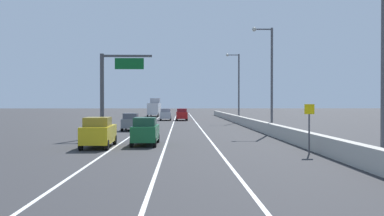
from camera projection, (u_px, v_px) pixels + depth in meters
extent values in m
plane|color=#2D2D30|center=(186.00, 121.00, 70.61)|extent=(320.00, 320.00, 0.00)
cube|color=silver|center=(149.00, 124.00, 61.47)|extent=(0.16, 130.00, 0.00)
cube|color=silver|center=(173.00, 124.00, 61.56)|extent=(0.16, 130.00, 0.00)
cube|color=silver|center=(197.00, 124.00, 61.65)|extent=(0.16, 130.00, 0.00)
cube|color=#B2ADA3|center=(259.00, 126.00, 46.82)|extent=(0.60, 120.00, 1.10)
cylinder|color=#47474C|center=(102.00, 95.00, 38.55)|extent=(0.36, 0.36, 7.50)
cube|color=#47474C|center=(127.00, 56.00, 38.56)|extent=(4.50, 0.20, 0.20)
cube|color=#0C5923|center=(129.00, 64.00, 38.46)|extent=(2.60, 0.10, 1.00)
cylinder|color=#4C4C51|center=(309.00, 134.00, 25.64)|extent=(0.10, 0.10, 2.40)
cube|color=yellow|center=(309.00, 109.00, 25.58)|extent=(0.60, 0.04, 0.60)
cylinder|color=#4C4C51|center=(384.00, 55.00, 19.96)|extent=(0.24, 0.24, 10.66)
cylinder|color=#4C4C51|center=(272.00, 81.00, 43.31)|extent=(0.24, 0.24, 10.66)
cube|color=#4C4C51|center=(263.00, 29.00, 43.22)|extent=(1.80, 0.12, 0.12)
sphere|color=beige|center=(254.00, 29.00, 43.20)|extent=(0.44, 0.44, 0.44)
cylinder|color=#4C4C51|center=(239.00, 88.00, 66.66)|extent=(0.24, 0.24, 10.66)
cube|color=#4C4C51|center=(233.00, 55.00, 66.58)|extent=(1.80, 0.12, 0.12)
sphere|color=beige|center=(227.00, 55.00, 66.55)|extent=(0.44, 0.44, 0.44)
cube|color=#196033|center=(146.00, 133.00, 31.23)|extent=(1.78, 4.48, 1.08)
cube|color=#1C4633|center=(145.00, 122.00, 30.78)|extent=(1.55, 2.02, 0.60)
cylinder|color=black|center=(137.00, 138.00, 33.01)|extent=(0.23, 0.68, 0.68)
cylinder|color=black|center=(158.00, 138.00, 33.04)|extent=(0.23, 0.68, 0.68)
cylinder|color=black|center=(132.00, 143.00, 29.45)|extent=(0.23, 0.68, 0.68)
cylinder|color=black|center=(155.00, 143.00, 29.47)|extent=(0.23, 0.68, 0.68)
cube|color=#B7B7BC|center=(166.00, 115.00, 74.75)|extent=(1.93, 4.12, 1.12)
cube|color=gray|center=(166.00, 110.00, 74.33)|extent=(1.67, 1.87, 0.60)
cylinder|color=black|center=(161.00, 118.00, 76.32)|extent=(0.23, 0.68, 0.68)
cylinder|color=black|center=(171.00, 118.00, 76.39)|extent=(0.23, 0.68, 0.68)
cylinder|color=black|center=(160.00, 119.00, 73.12)|extent=(0.23, 0.68, 0.68)
cylinder|color=black|center=(170.00, 119.00, 73.19)|extent=(0.23, 0.68, 0.68)
cube|color=slate|center=(131.00, 123.00, 47.54)|extent=(1.73, 4.34, 0.98)
cube|color=#4D505A|center=(131.00, 116.00, 47.09)|extent=(1.52, 1.96, 0.60)
cylinder|color=black|center=(126.00, 127.00, 49.24)|extent=(0.22, 0.68, 0.68)
cylinder|color=black|center=(140.00, 126.00, 49.28)|extent=(0.22, 0.68, 0.68)
cylinder|color=black|center=(122.00, 128.00, 45.80)|extent=(0.22, 0.68, 0.68)
cylinder|color=black|center=(137.00, 128.00, 45.85)|extent=(0.22, 0.68, 0.68)
cube|color=gold|center=(99.00, 134.00, 29.57)|extent=(1.96, 4.80, 1.15)
cube|color=olive|center=(98.00, 122.00, 29.08)|extent=(1.68, 2.18, 0.60)
cylinder|color=black|center=(92.00, 140.00, 31.47)|extent=(0.24, 0.68, 0.68)
cylinder|color=black|center=(115.00, 140.00, 31.55)|extent=(0.24, 0.68, 0.68)
cylinder|color=black|center=(81.00, 145.00, 27.61)|extent=(0.24, 0.68, 0.68)
cylinder|color=black|center=(107.00, 145.00, 27.69)|extent=(0.24, 0.68, 0.68)
cube|color=red|center=(182.00, 115.00, 74.36)|extent=(2.01, 4.64, 1.13)
cube|color=maroon|center=(182.00, 110.00, 73.89)|extent=(1.70, 2.12, 0.60)
cylinder|color=black|center=(177.00, 118.00, 76.15)|extent=(0.24, 0.69, 0.68)
cylinder|color=black|center=(186.00, 118.00, 76.25)|extent=(0.24, 0.69, 0.68)
cylinder|color=black|center=(177.00, 119.00, 72.48)|extent=(0.24, 0.69, 0.68)
cylinder|color=black|center=(187.00, 119.00, 72.58)|extent=(0.24, 0.69, 0.68)
cube|color=silver|center=(154.00, 109.00, 95.35)|extent=(2.61, 9.44, 2.48)
cube|color=gray|center=(155.00, 101.00, 97.40)|extent=(2.16, 2.11, 1.10)
cylinder|color=black|center=(151.00, 114.00, 99.36)|extent=(0.24, 1.00, 1.00)
cylinder|color=black|center=(161.00, 114.00, 99.37)|extent=(0.24, 1.00, 1.00)
cylinder|color=black|center=(148.00, 115.00, 91.37)|extent=(0.24, 1.00, 1.00)
cylinder|color=black|center=(158.00, 115.00, 91.38)|extent=(0.24, 1.00, 1.00)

